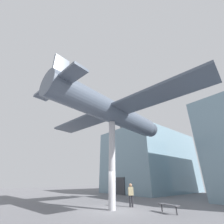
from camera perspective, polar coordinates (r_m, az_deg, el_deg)
name	(u,v)px	position (r m, az deg, el deg)	size (l,w,h in m)	color
ground_plane	(112,210)	(12.42, 0.00, -33.36)	(80.00, 80.00, 0.00)	slate
glass_pavilion_left	(150,162)	(30.28, 14.33, -18.02)	(10.89, 15.39, 10.54)	#7593A3
support_pylon_central	(112,161)	(12.35, 0.00, -18.21)	(0.52, 0.52, 6.53)	#B7B7BC
suspended_airplane	(113,113)	(13.64, 0.57, -0.21)	(16.50, 13.67, 3.48)	#4C5666
visitor_person	(131,193)	(13.73, 7.18, -28.34)	(0.41, 0.45, 1.66)	#232328
plaza_bench	(168,205)	(11.87, 20.68, -30.32)	(1.49, 0.63, 0.50)	#4C4C51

